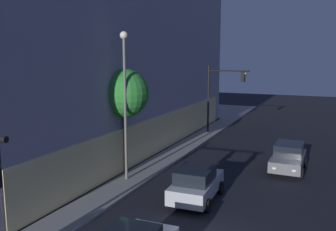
{
  "coord_description": "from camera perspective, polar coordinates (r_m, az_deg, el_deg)",
  "views": [
    {
      "loc": [
        -12.04,
        -3.58,
        7.1
      ],
      "look_at": [
        7.32,
        4.98,
        3.68
      ],
      "focal_mm": 38.38,
      "sensor_mm": 36.0,
      "label": 1
    }
  ],
  "objects": [
    {
      "name": "car_grey",
      "position": [
        24.17,
        18.58,
        -6.24
      ],
      "size": [
        4.25,
        2.13,
        1.7
      ],
      "color": "slate",
      "rests_on": "ground"
    },
    {
      "name": "traffic_light_far_corner",
      "position": [
        32.99,
        8.36,
        4.21
      ],
      "size": [
        0.58,
        3.91,
        6.29
      ],
      "color": "black",
      "rests_on": "sidewalk_corner"
    },
    {
      "name": "car_silver",
      "position": [
        18.32,
        4.52,
        -10.73
      ],
      "size": [
        4.16,
        2.18,
        1.72
      ],
      "color": "#B7BABF",
      "rests_on": "ground"
    },
    {
      "name": "modern_building",
      "position": [
        32.2,
        -18.68,
        10.42
      ],
      "size": [
        32.29,
        21.36,
        16.29
      ],
      "color": "#4C4C51",
      "rests_on": "ground"
    },
    {
      "name": "sidewalk_tree",
      "position": [
        21.64,
        -6.94,
        3.48
      ],
      "size": [
        2.95,
        2.95,
        6.33
      ],
      "color": "brown",
      "rests_on": "sidewalk_corner"
    },
    {
      "name": "street_lamp_sidewalk",
      "position": [
        20.19,
        -6.87,
        4.2
      ],
      "size": [
        0.44,
        0.44,
        8.37
      ],
      "color": "slate",
      "rests_on": "sidewalk_corner"
    }
  ]
}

